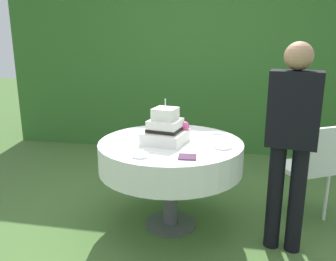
# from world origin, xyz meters

# --- Properties ---
(ground_plane) EXTENTS (20.00, 20.00, 0.00)m
(ground_plane) POSITION_xyz_m (0.00, 0.00, 0.00)
(ground_plane) COLOR #476B33
(foliage_hedge) EXTENTS (5.71, 0.51, 2.91)m
(foliage_hedge) POSITION_xyz_m (0.00, 2.41, 1.46)
(foliage_hedge) COLOR #336628
(foliage_hedge) RESTS_ON ground_plane
(cake_table) EXTENTS (1.22, 1.22, 0.77)m
(cake_table) POSITION_xyz_m (0.00, 0.00, 0.65)
(cake_table) COLOR #4C4C51
(cake_table) RESTS_ON ground_plane
(wedding_cake) EXTENTS (0.39, 0.39, 0.37)m
(wedding_cake) POSITION_xyz_m (-0.03, -0.03, 0.89)
(wedding_cake) COLOR white
(wedding_cake) RESTS_ON cake_table
(serving_plate_near) EXTENTS (0.15, 0.15, 0.01)m
(serving_plate_near) POSITION_xyz_m (0.44, -0.09, 0.78)
(serving_plate_near) COLOR white
(serving_plate_near) RESTS_ON cake_table
(serving_plate_far) EXTENTS (0.12, 0.12, 0.01)m
(serving_plate_far) POSITION_xyz_m (-0.15, -0.43, 0.78)
(serving_plate_far) COLOR white
(serving_plate_far) RESTS_ON cake_table
(serving_plate_left) EXTENTS (0.10, 0.10, 0.01)m
(serving_plate_left) POSITION_xyz_m (0.36, 0.32, 0.78)
(serving_plate_left) COLOR white
(serving_plate_left) RESTS_ON cake_table
(napkin_stack) EXTENTS (0.14, 0.14, 0.01)m
(napkin_stack) POSITION_xyz_m (0.20, -0.37, 0.78)
(napkin_stack) COLOR #4C2D47
(napkin_stack) RESTS_ON cake_table
(garden_chair) EXTENTS (0.55, 0.55, 0.89)m
(garden_chair) POSITION_xyz_m (1.19, 0.34, 0.54)
(garden_chair) COLOR white
(garden_chair) RESTS_ON ground_plane
(standing_person) EXTENTS (0.39, 0.26, 1.60)m
(standing_person) POSITION_xyz_m (0.93, -0.18, 0.93)
(standing_person) COLOR black
(standing_person) RESTS_ON ground_plane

